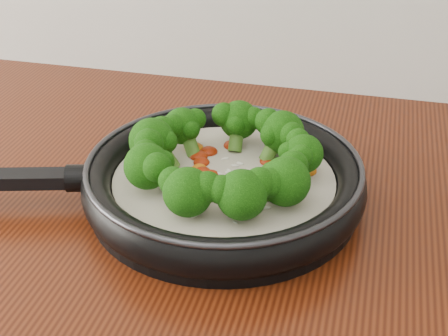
# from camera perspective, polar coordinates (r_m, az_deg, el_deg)

# --- Properties ---
(skillet) EXTENTS (0.59, 0.44, 0.10)m
(skillet) POSITION_cam_1_polar(r_m,az_deg,el_deg) (0.79, -0.24, -0.77)
(skillet) COLOR black
(skillet) RESTS_ON counter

